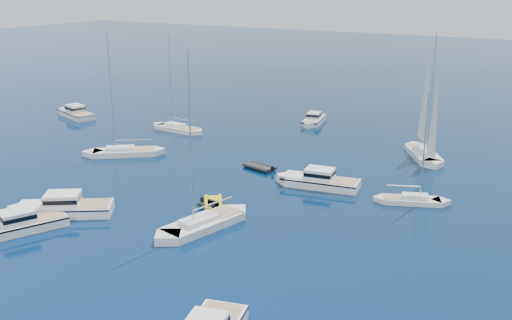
# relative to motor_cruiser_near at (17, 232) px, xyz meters

# --- Properties ---
(ground) EXTENTS (400.00, 400.00, 0.00)m
(ground) POSITION_rel_motor_cruiser_near_xyz_m (13.44, -1.08, 0.00)
(ground) COLOR navy
(ground) RESTS_ON ground
(motor_cruiser_near) EXTENTS (6.28, 9.61, 2.43)m
(motor_cruiser_near) POSITION_rel_motor_cruiser_near_xyz_m (0.00, 0.00, 0.00)
(motor_cruiser_near) COLOR white
(motor_cruiser_near) RESTS_ON ground
(motor_cruiser_left) EXTENTS (10.05, 8.34, 2.65)m
(motor_cruiser_left) POSITION_rel_motor_cruiser_near_xyz_m (0.26, 4.74, 0.00)
(motor_cruiser_left) COLOR white
(motor_cruiser_left) RESTS_ON ground
(motor_cruiser_centre) EXTENTS (9.86, 4.47, 2.50)m
(motor_cruiser_centre) POSITION_rel_motor_cruiser_near_xyz_m (17.05, 23.85, 0.00)
(motor_cruiser_centre) COLOR white
(motor_cruiser_centre) RESTS_ON ground
(motor_cruiser_far_l) EXTENTS (9.70, 5.64, 2.44)m
(motor_cruiser_far_l) POSITION_rel_motor_cruiser_near_xyz_m (-29.48, 34.11, 0.00)
(motor_cruiser_far_l) COLOR white
(motor_cruiser_far_l) RESTS_ON ground
(motor_cruiser_horizon) EXTENTS (4.00, 8.20, 2.07)m
(motor_cruiser_horizon) POSITION_rel_motor_cruiser_near_xyz_m (4.39, 49.25, 0.00)
(motor_cruiser_horizon) COLOR silver
(motor_cruiser_horizon) RESTS_ON ground
(sailboat_fore) EXTENTS (5.17, 11.28, 16.06)m
(sailboat_fore) POSITION_rel_motor_cruiser_near_xyz_m (13.18, 8.87, 0.00)
(sailboat_fore) COLOR silver
(sailboat_fore) RESTS_ON ground
(sailboat_mid_l) EXTENTS (9.88, 8.68, 15.40)m
(sailboat_mid_l) POSITION_rel_motor_cruiser_near_xyz_m (-8.21, 22.14, 0.00)
(sailboat_mid_l) COLOR silver
(sailboat_mid_l) RESTS_ON ground
(sailboat_centre) EXTENTS (7.84, 4.75, 11.26)m
(sailboat_centre) POSITION_rel_motor_cruiser_near_xyz_m (26.91, 24.09, 0.00)
(sailboat_centre) COLOR silver
(sailboat_centre) RESTS_ON ground
(sailboat_sails_r) EXTENTS (7.88, 10.38, 15.47)m
(sailboat_sails_r) POSITION_rel_motor_cruiser_near_xyz_m (23.51, 39.95, 0.00)
(sailboat_sails_r) COLOR white
(sailboat_sails_r) RESTS_ON ground
(sailboat_far_l) EXTENTS (9.54, 2.96, 13.85)m
(sailboat_far_l) POSITION_rel_motor_cruiser_near_xyz_m (-10.20, 35.15, 0.00)
(sailboat_far_l) COLOR white
(sailboat_far_l) RESTS_ON ground
(tender_yellow) EXTENTS (3.87, 4.24, 0.95)m
(tender_yellow) POSITION_rel_motor_cruiser_near_xyz_m (10.82, 13.82, 0.00)
(tender_yellow) COLOR yellow
(tender_yellow) RESTS_ON ground
(tender_grey_near) EXTENTS (3.80, 2.30, 0.95)m
(tender_grey_near) POSITION_rel_motor_cruiser_near_xyz_m (11.66, 13.22, 0.00)
(tender_grey_near) COLOR black
(tender_grey_near) RESTS_ON ground
(tender_grey_far) EXTENTS (4.36, 2.99, 0.95)m
(tender_grey_far) POSITION_rel_motor_cruiser_near_xyz_m (8.83, 25.86, 0.00)
(tender_grey_far) COLOR black
(tender_grey_far) RESTS_ON ground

